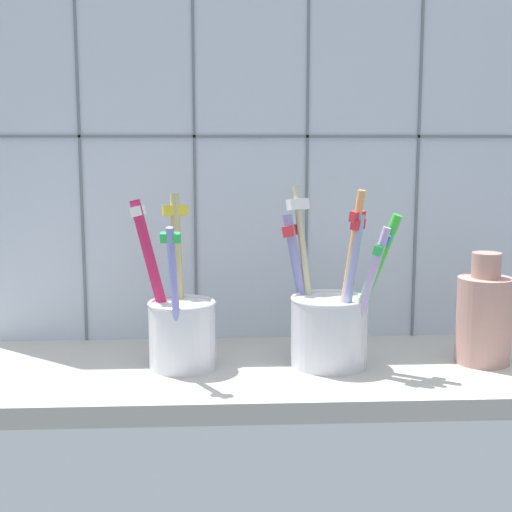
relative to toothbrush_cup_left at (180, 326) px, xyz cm
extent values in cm
cube|color=#BCB7AD|center=(7.72, -0.16, -5.33)|extent=(64.00, 22.00, 2.00)
cube|color=silver|center=(7.72, 11.84, 16.17)|extent=(64.00, 2.00, 45.00)
cube|color=slate|center=(-11.48, 10.74, 16.17)|extent=(0.30, 0.20, 45.00)
cube|color=slate|center=(1.32, 10.74, 16.17)|extent=(0.30, 0.20, 45.00)
cube|color=slate|center=(14.12, 10.74, 16.17)|extent=(0.30, 0.20, 45.00)
cube|color=slate|center=(26.92, 10.74, 16.17)|extent=(0.30, 0.20, 45.00)
cube|color=slate|center=(7.72, 10.74, 19.14)|extent=(64.00, 0.20, 0.30)
cylinder|color=white|center=(0.19, -0.10, -0.98)|extent=(6.80, 6.80, 6.69)
torus|color=silver|center=(0.19, -0.10, 2.37)|extent=(6.96, 6.96, 0.50)
cylinder|color=#C42051|center=(-2.45, 0.92, 4.38)|extent=(5.46, 2.73, 16.89)
cube|color=white|center=(-4.17, 1.49, 11.60)|extent=(1.63, 2.10, 1.17)
cylinder|color=tan|center=(-0.27, 2.47, 4.63)|extent=(1.86, 3.77, 17.26)
cube|color=yellow|center=(-0.53, 3.45, 11.45)|extent=(2.74, 1.54, 1.20)
cylinder|color=#8185D9|center=(-0.27, -3.65, 3.39)|extent=(1.43, 4.44, 14.82)
cube|color=green|center=(-0.51, -5.15, 9.74)|extent=(1.96, 1.16, 1.05)
cylinder|color=silver|center=(15.25, -0.10, -0.83)|extent=(7.89, 7.89, 6.99)
torus|color=silver|center=(15.25, -0.10, 2.66)|extent=(8.00, 8.00, 0.50)
cylinder|color=#8285C6|center=(12.51, 2.57, 3.54)|extent=(4.03, 2.82, 15.13)
cube|color=#E5333F|center=(11.53, 3.11, 9.30)|extent=(2.08, 2.66, 1.25)
cylinder|color=beige|center=(13.11, 2.67, 5.00)|extent=(2.98, 4.40, 18.02)
cube|color=white|center=(12.36, 3.95, 12.00)|extent=(2.62, 2.16, 1.30)
cylinder|color=#F2A259|center=(16.78, -1.89, 5.00)|extent=(3.12, 3.03, 17.97)
cube|color=#E5333F|center=(17.48, -2.56, 11.37)|extent=(1.91, 1.95, 1.12)
cylinder|color=#BFA1DD|center=(18.34, -2.79, 3.22)|extent=(4.75, 2.71, 14.52)
cube|color=green|center=(19.57, -3.34, 8.22)|extent=(1.94, 2.73, 1.09)
cylinder|color=#9FA2D3|center=(16.87, -1.92, 3.81)|extent=(3.13, 2.58, 15.61)
cube|color=#E5333F|center=(17.59, -2.42, 10.56)|extent=(1.85, 2.14, 1.09)
cylinder|color=green|center=(18.84, -1.56, 3.78)|extent=(6.39, 3.68, 15.76)
cube|color=blue|center=(20.53, -2.35, 9.13)|extent=(1.98, 2.62, 1.16)
cylinder|color=tan|center=(31.42, 0.34, 0.19)|extent=(5.62, 5.62, 9.03)
cylinder|color=tan|center=(31.42, 0.34, 6.00)|extent=(3.00, 3.00, 2.60)
camera|label=1|loc=(3.95, -72.71, 18.57)|focal=51.28mm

